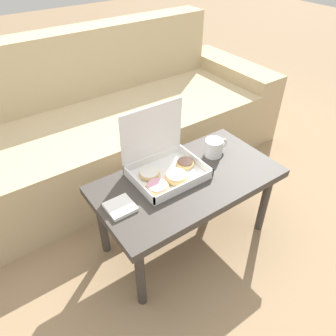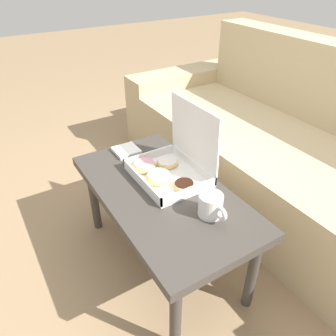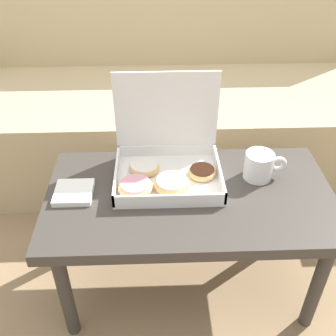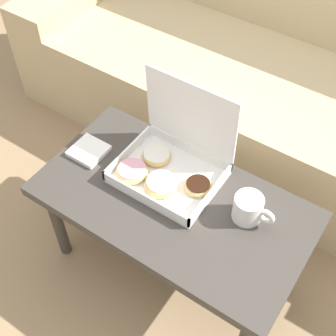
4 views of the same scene
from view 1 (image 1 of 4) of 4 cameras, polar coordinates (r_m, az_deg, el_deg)
ground_plane at (r=1.96m, az=1.94°, el=-10.98°), size 12.00×12.00×0.00m
couch at (r=2.34m, az=-10.52°, el=7.04°), size 2.47×0.89×0.89m
coffee_table at (r=1.65m, az=3.41°, el=-3.21°), size 0.93×0.50×0.44m
pastry_box at (r=1.60m, az=-0.66°, el=0.24°), size 0.35×0.28×0.33m
coffee_mug at (r=1.76m, az=8.05°, el=3.56°), size 0.14×0.10×0.09m
napkin_stack at (r=1.47m, az=-8.31°, el=-6.75°), size 0.12×0.12×0.02m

